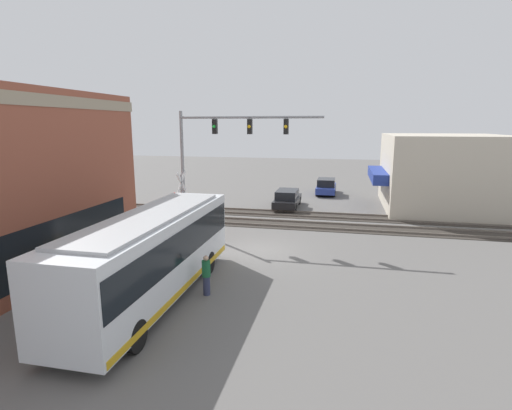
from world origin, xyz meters
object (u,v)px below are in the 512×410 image
at_px(city_bus, 152,253).
at_px(parked_car_black, 287,199).
at_px(crossing_signal, 182,195).
at_px(pedestrian_near_bus, 206,275).
at_px(parked_car_blue, 326,187).

height_order(city_bus, parked_car_black, city_bus).
xyz_separation_m(crossing_signal, parked_car_black, (8.52, -5.55, -1.61)).
relative_size(parked_car_black, pedestrian_near_bus, 2.94).
relative_size(crossing_signal, pedestrian_near_bus, 2.34).
height_order(parked_car_blue, pedestrian_near_bus, pedestrian_near_bus).
bearing_deg(parked_car_black, crossing_signal, 146.89).
xyz_separation_m(city_bus, parked_car_blue, (25.58, -5.40, -1.16)).
relative_size(crossing_signal, parked_car_blue, 0.85).
height_order(city_bus, pedestrian_near_bus, city_bus).
distance_m(city_bus, crossing_signal, 10.38).
bearing_deg(pedestrian_near_bus, crossing_signal, 27.79).
distance_m(city_bus, pedestrian_near_bus, 2.28).
relative_size(parked_car_blue, pedestrian_near_bus, 2.76).
bearing_deg(pedestrian_near_bus, city_bus, 113.78).
height_order(crossing_signal, pedestrian_near_bus, crossing_signal).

